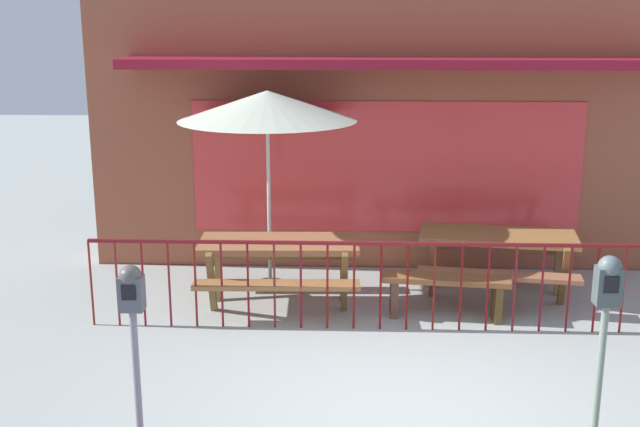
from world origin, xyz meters
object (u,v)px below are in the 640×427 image
parking_meter_near (132,308)px  patio_umbrella (267,107)px  patio_bench (445,287)px  picnic_table_left (279,255)px  picnic_table_right (497,247)px  parking_meter_far (606,303)px

parking_meter_near → patio_umbrella: bearing=80.0°
patio_bench → picnic_table_left: bearing=170.6°
picnic_table_right → parking_meter_far: (0.13, -3.44, 0.61)m
patio_umbrella → patio_bench: 2.92m
parking_meter_near → parking_meter_far: parking_meter_far is taller
parking_meter_near → parking_meter_far: bearing=0.2°
picnic_table_left → patio_bench: 1.90m
picnic_table_right → parking_meter_near: (-3.37, -3.45, 0.52)m
parking_meter_far → patio_umbrella: bearing=127.7°
parking_meter_far → parking_meter_near: bearing=-179.8°
picnic_table_left → parking_meter_far: bearing=-48.6°
patio_umbrella → parking_meter_far: bearing=-52.3°
picnic_table_left → patio_bench: bearing=-9.4°
picnic_table_left → parking_meter_far: parking_meter_far is taller
patio_umbrella → parking_meter_far: 4.75m
patio_bench → parking_meter_far: bearing=-73.4°
patio_bench → patio_umbrella: bearing=154.7°
picnic_table_right → parking_meter_near: bearing=-134.3°
parking_meter_near → patio_bench: bearing=45.5°
picnic_table_left → patio_umbrella: 1.74m
picnic_table_right → parking_meter_far: bearing=-87.9°
picnic_table_left → parking_meter_near: bearing=-105.2°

